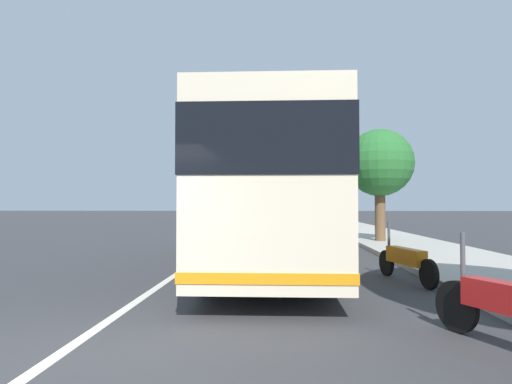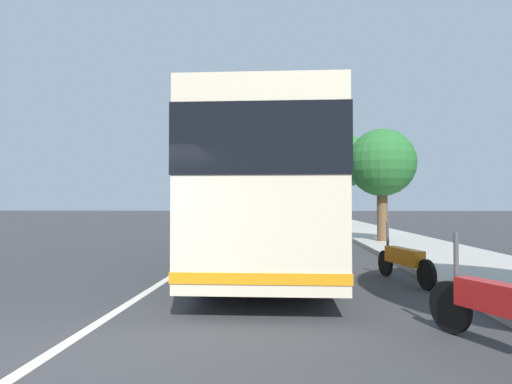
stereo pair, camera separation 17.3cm
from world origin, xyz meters
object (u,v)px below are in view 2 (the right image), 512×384
Objects in this scene: motorcycle_far_end at (499,308)px; car_ahead_same_lane at (290,218)px; car_oncoming at (286,214)px; motorcycle_by_tree at (404,260)px; coach_bus at (272,190)px; roadside_tree_mid_block at (382,164)px; car_behind_bus at (225,215)px; roadside_tree_far_block at (347,161)px.

car_ahead_same_lane is at bearing -19.71° from motorcycle_far_end.
car_oncoming is 11.28m from car_ahead_same_lane.
car_ahead_same_lane is (-11.27, -0.30, -0.04)m from car_oncoming.
motorcycle_far_end reaches higher than motorcycle_by_tree.
motorcycle_by_tree is at bearing -129.99° from coach_bus.
roadside_tree_mid_block is (-22.69, -3.89, 2.56)m from car_oncoming.
motorcycle_by_tree is at bearing -176.55° from car_ahead_same_lane.
car_behind_bus is 24.24m from roadside_tree_mid_block.
car_oncoming is (29.45, -0.44, -1.27)m from coach_bus.
car_ahead_same_lane is at bearing -8.01° from motorcycle_by_tree.
motorcycle_by_tree is 20.65m from car_ahead_same_lane.
roadside_tree_far_block is at bearing -56.78° from car_ahead_same_lane.
motorcycle_far_end is 0.42× the size of roadside_tree_mid_block.
car_oncoming is 0.63× the size of roadside_tree_far_block.
roadside_tree_far_block reaches higher than coach_bus.
roadside_tree_mid_block is 0.71× the size of roadside_tree_far_block.
coach_bus is at bearing 36.37° from motorcycle_by_tree.
car_oncoming is at bearing 9.74° from roadside_tree_mid_block.
roadside_tree_far_block is at bearing -18.79° from motorcycle_by_tree.
roadside_tree_far_block reaches higher than car_oncoming.
car_behind_bus is at bearing 9.81° from coach_bus.
car_behind_bus reaches higher than motorcycle_by_tree.
coach_bus is 5.85× the size of motorcycle_far_end.
coach_bus is at bearing 175.31° from car_ahead_same_lane.
car_behind_bus is at bearing 96.27° from car_oncoming.
roadside_tree_far_block reaches higher than car_behind_bus.
car_oncoming is 0.97× the size of car_behind_bus.
car_ahead_same_lane is (24.98, 2.00, 0.22)m from motorcycle_far_end.
motorcycle_by_tree is (-2.36, -2.83, -1.55)m from coach_bus.
motorcycle_far_end is 36.58m from car_behind_bus.
car_oncoming is at bearing -0.87° from car_ahead_same_lane.
motorcycle_by_tree is at bearing 18.12° from car_behind_bus.
motorcycle_by_tree is at bearing -25.55° from motorcycle_far_end.
car_oncoming is 10.25m from roadside_tree_far_block.
roadside_tree_mid_block is (6.76, -4.33, 1.29)m from coach_bus.
coach_bus is 2.68× the size of car_behind_bus.
car_oncoming is (36.25, 2.29, 0.26)m from motorcycle_far_end.
roadside_tree_far_block is at bearing 55.87° from car_behind_bus.
motorcycle_by_tree is 0.53× the size of car_ahead_same_lane.
car_ahead_same_lane is (18.18, -0.73, -1.31)m from coach_bus.
motorcycle_by_tree is 0.48× the size of roadside_tree_mid_block.
roadside_tree_far_block is (-7.80, -9.97, 4.08)m from car_behind_bus.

